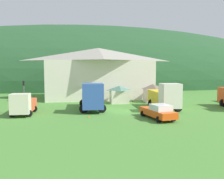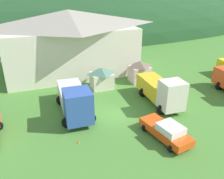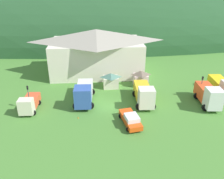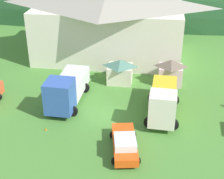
{
  "view_description": "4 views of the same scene",
  "coord_description": "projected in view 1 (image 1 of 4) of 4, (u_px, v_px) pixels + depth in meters",
  "views": [
    {
      "loc": [
        -6.63,
        -30.11,
        5.46
      ],
      "look_at": [
        -0.83,
        4.84,
        2.43
      ],
      "focal_mm": 38.9,
      "sensor_mm": 36.0,
      "label": 1
    },
    {
      "loc": [
        -7.77,
        -19.49,
        12.54
      ],
      "look_at": [
        0.19,
        2.0,
        2.14
      ],
      "focal_mm": 37.06,
      "sensor_mm": 36.0,
      "label": 2
    },
    {
      "loc": [
        -2.08,
        -32.4,
        18.4
      ],
      "look_at": [
        0.55,
        1.84,
        2.14
      ],
      "focal_mm": 37.3,
      "sensor_mm": 36.0,
      "label": 3
    },
    {
      "loc": [
        4.65,
        -27.72,
        17.92
      ],
      "look_at": [
        0.5,
        2.52,
        1.61
      ],
      "focal_mm": 54.73,
      "sensor_mm": 36.0,
      "label": 4
    }
  ],
  "objects": [
    {
      "name": "ground_plane",
      "position": [
        125.0,
        111.0,
        31.14
      ],
      "size": [
        200.0,
        200.0,
        0.0
      ],
      "primitive_type": "plane",
      "color": "#477F33"
    },
    {
      "name": "forested_hill_backdrop",
      "position": [
        91.0,
        84.0,
        85.49
      ],
      "size": [
        168.1,
        60.0,
        39.89
      ],
      "primitive_type": "ellipsoid",
      "color": "#234C28",
      "rests_on": "ground"
    },
    {
      "name": "depot_building",
      "position": [
        99.0,
        72.0,
        45.56
      ],
      "size": [
        20.14,
        11.83,
        9.34
      ],
      "color": "silver",
      "rests_on": "ground"
    },
    {
      "name": "play_shed_cream",
      "position": [
        119.0,
        94.0,
        38.44
      ],
      "size": [
        2.98,
        2.58,
        2.79
      ],
      "color": "beige",
      "rests_on": "ground"
    },
    {
      "name": "play_shed_pink",
      "position": [
        153.0,
        93.0,
        39.74
      ],
      "size": [
        2.84,
        2.4,
        2.97
      ],
      "color": "beige",
      "rests_on": "ground"
    },
    {
      "name": "light_truck_cream",
      "position": [
        23.0,
        104.0,
        28.75
      ],
      "size": [
        2.67,
        5.4,
        2.67
      ],
      "rotation": [
        0.0,
        0.0,
        -1.6
      ],
      "color": "beige",
      "rests_on": "ground"
    },
    {
      "name": "box_truck_blue",
      "position": [
        92.0,
        97.0,
        32.04
      ],
      "size": [
        3.53,
        8.23,
        3.66
      ],
      "rotation": [
        0.0,
        0.0,
        -1.61
      ],
      "color": "#3356AD",
      "rests_on": "ground"
    },
    {
      "name": "heavy_rig_striped",
      "position": [
        164.0,
        97.0,
        32.61
      ],
      "size": [
        3.37,
        7.54,
        3.62
      ],
      "rotation": [
        0.0,
        0.0,
        -1.61
      ],
      "color": "silver",
      "rests_on": "ground"
    },
    {
      "name": "service_pickup_orange",
      "position": [
        158.0,
        111.0,
        26.37
      ],
      "size": [
        2.92,
        5.4,
        1.66
      ],
      "rotation": [
        0.0,
        0.0,
        -1.39
      ],
      "color": "#EB4D14",
      "rests_on": "ground"
    },
    {
      "name": "traffic_light_west",
      "position": [
        24.0,
        94.0,
        28.95
      ],
      "size": [
        0.2,
        0.32,
        4.04
      ],
      "color": "#4C4C51",
      "rests_on": "ground"
    },
    {
      "name": "traffic_cone_near_pickup",
      "position": [
        89.0,
        117.0,
        27.29
      ],
      "size": [
        0.36,
        0.36,
        0.53
      ],
      "primitive_type": "cone",
      "color": "orange",
      "rests_on": "ground"
    }
  ]
}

